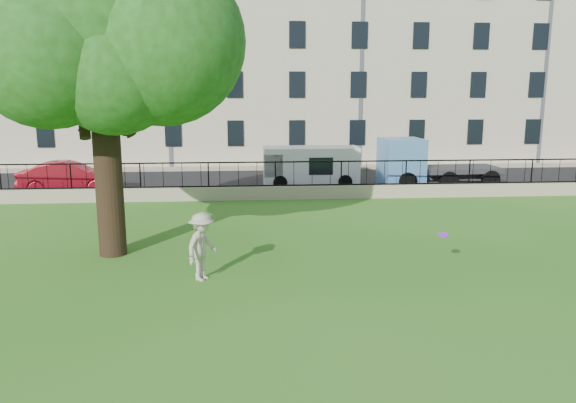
{
  "coord_description": "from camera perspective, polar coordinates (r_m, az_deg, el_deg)",
  "views": [
    {
      "loc": [
        -1.35,
        -13.0,
        4.9
      ],
      "look_at": [
        -0.08,
        3.5,
        1.59
      ],
      "focal_mm": 35.0,
      "sensor_mm": 36.0,
      "label": 1
    }
  ],
  "objects": [
    {
      "name": "street",
      "position": [
        30.13,
        -1.76,
        1.97
      ],
      "size": [
        60.0,
        9.0,
        0.01
      ],
      "primitive_type": "cube",
      "color": "black",
      "rests_on": "ground"
    },
    {
      "name": "blue_truck",
      "position": [
        29.83,
        14.94,
        3.88
      ],
      "size": [
        6.04,
        2.54,
        2.47
      ],
      "primitive_type": "cube",
      "rotation": [
        0.0,
        0.0,
        0.08
      ],
      "color": "#548BC6",
      "rests_on": "street"
    },
    {
      "name": "tree",
      "position": [
        17.35,
        -19.05,
        16.93
      ],
      "size": [
        8.17,
        6.37,
        10.18
      ],
      "color": "black",
      "rests_on": "ground"
    },
    {
      "name": "ground",
      "position": [
        13.95,
        1.46,
        -9.24
      ],
      "size": [
        120.0,
        120.0,
        0.0
      ],
      "primitive_type": "plane",
      "color": "#2B6F1A",
      "rests_on": "ground"
    },
    {
      "name": "sidewalk",
      "position": [
        35.26,
        -2.16,
        3.42
      ],
      "size": [
        60.0,
        1.4,
        0.12
      ],
      "primitive_type": "cube",
      "color": "tan",
      "rests_on": "ground"
    },
    {
      "name": "frisbee",
      "position": [
        15.85,
        15.51,
        -3.28
      ],
      "size": [
        0.35,
        0.34,
        0.12
      ],
      "primitive_type": "cylinder",
      "rotation": [
        0.21,
        -0.14,
        0.34
      ],
      "color": "#8426DA"
    },
    {
      "name": "building_row",
      "position": [
        40.63,
        -2.56,
        14.15
      ],
      "size": [
        56.4,
        10.4,
        13.8
      ],
      "color": "beige",
      "rests_on": "ground"
    },
    {
      "name": "white_van",
      "position": [
        28.86,
        2.32,
        3.56
      ],
      "size": [
        4.81,
        1.9,
        2.02
      ],
      "primitive_type": "cube",
      "rotation": [
        0.0,
        0.0,
        0.01
      ],
      "color": "white",
      "rests_on": "street"
    },
    {
      "name": "retaining_wall",
      "position": [
        25.45,
        -1.28,
        0.91
      ],
      "size": [
        50.0,
        0.4,
        0.6
      ],
      "primitive_type": "cube",
      "color": "tan",
      "rests_on": "ground"
    },
    {
      "name": "red_sedan",
      "position": [
        28.97,
        -21.34,
        2.31
      ],
      "size": [
        4.68,
        1.98,
        1.5
      ],
      "primitive_type": "imported",
      "rotation": [
        0.0,
        0.0,
        1.66
      ],
      "color": "#B51628",
      "rests_on": "street"
    },
    {
      "name": "man",
      "position": [
        14.75,
        -8.73,
        -4.55
      ],
      "size": [
        1.16,
        1.34,
        1.8
      ],
      "primitive_type": "imported",
      "rotation": [
        0.0,
        0.0,
        1.05
      ],
      "color": "#B9B196",
      "rests_on": "ground"
    },
    {
      "name": "iron_railing",
      "position": [
        25.31,
        -1.29,
        2.8
      ],
      "size": [
        50.0,
        0.05,
        1.13
      ],
      "color": "black",
      "rests_on": "retaining_wall"
    }
  ]
}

